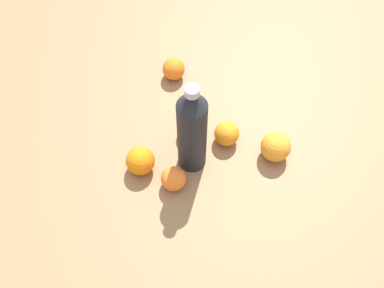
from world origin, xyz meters
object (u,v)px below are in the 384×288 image
(orange_1, at_px, (190,128))
(orange_5, at_px, (174,69))
(orange_0, at_px, (140,161))
(orange_3, at_px, (276,147))
(orange_4, at_px, (173,179))
(orange_2, at_px, (227,134))
(water_bottle, at_px, (192,130))

(orange_1, bearing_deg, orange_5, -65.06)
(orange_5, bearing_deg, orange_0, 87.95)
(orange_3, distance_m, orange_4, 0.28)
(orange_1, height_order, orange_2, orange_2)
(orange_5, bearing_deg, orange_2, 134.51)
(orange_1, xyz_separation_m, orange_2, (-0.10, -0.00, 0.00))
(orange_3, bearing_deg, orange_0, 18.51)
(orange_1, bearing_deg, orange_0, 51.65)
(orange_3, bearing_deg, orange_1, -4.32)
(orange_1, relative_size, orange_3, 0.82)
(orange_5, bearing_deg, orange_3, 146.61)
(water_bottle, height_order, orange_3, water_bottle)
(orange_3, relative_size, orange_4, 1.24)
(orange_1, xyz_separation_m, orange_3, (-0.23, 0.02, 0.01))
(orange_1, relative_size, orange_5, 0.99)
(orange_4, distance_m, orange_5, 0.36)
(water_bottle, xyz_separation_m, orange_3, (-0.21, -0.06, -0.10))
(orange_0, relative_size, orange_4, 1.18)
(orange_0, relative_size, orange_3, 0.95)
(orange_3, bearing_deg, orange_5, -33.39)
(orange_1, bearing_deg, orange_4, 86.91)
(water_bottle, xyz_separation_m, orange_0, (0.12, 0.05, -0.10))
(orange_1, distance_m, orange_4, 0.16)
(orange_0, distance_m, orange_4, 0.10)
(orange_1, bearing_deg, water_bottle, 105.65)
(orange_2, height_order, orange_5, orange_2)
(orange_3, distance_m, orange_5, 0.38)
(orange_3, relative_size, orange_5, 1.20)
(water_bottle, xyz_separation_m, orange_2, (-0.08, -0.08, -0.11))
(orange_0, distance_m, orange_3, 0.35)
(orange_4, relative_size, orange_5, 0.96)
(orange_4, bearing_deg, orange_2, -124.02)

